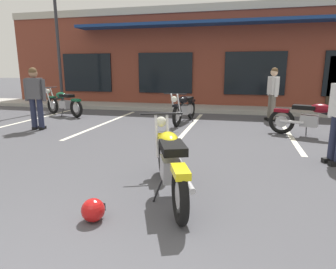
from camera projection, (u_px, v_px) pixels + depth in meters
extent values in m
plane|color=#47474C|center=(153.00, 167.00, 5.01)|extent=(80.00, 80.00, 0.00)
cube|color=#A8A59E|center=(205.00, 108.00, 11.88)|extent=(22.00, 1.80, 0.14)
cube|color=brown|center=(215.00, 60.00, 14.95)|extent=(18.52, 6.05, 4.17)
cube|color=#B2AD9E|center=(210.00, 7.00, 11.63)|extent=(18.52, 0.06, 0.30)
cube|color=black|center=(87.00, 73.00, 13.50)|extent=(2.37, 0.06, 1.70)
cube|color=black|center=(165.00, 73.00, 12.62)|extent=(2.37, 0.06, 1.70)
cube|color=black|center=(255.00, 73.00, 11.75)|extent=(2.37, 0.06, 1.70)
cube|color=navy|center=(209.00, 23.00, 11.38)|extent=(11.11, 0.90, 0.12)
cube|color=silver|center=(33.00, 119.00, 9.73)|extent=(0.12, 4.80, 0.01)
cube|color=silver|center=(106.00, 123.00, 9.11)|extent=(0.12, 4.80, 0.01)
cube|color=silver|center=(190.00, 127.00, 8.49)|extent=(0.12, 4.80, 0.01)
cube|color=silver|center=(287.00, 131.00, 7.86)|extent=(0.12, 4.80, 0.01)
torus|color=black|center=(180.00, 196.00, 3.13)|extent=(0.33, 0.63, 0.64)
cylinder|color=#B7B7BC|center=(180.00, 196.00, 3.13)|extent=(0.16, 0.29, 0.29)
torus|color=black|center=(163.00, 157.00, 4.53)|extent=(0.33, 0.63, 0.64)
cylinder|color=#B7B7BC|center=(163.00, 157.00, 4.53)|extent=(0.16, 0.29, 0.29)
cylinder|color=silver|center=(157.00, 135.00, 4.54)|extent=(0.16, 0.32, 0.66)
cylinder|color=silver|center=(168.00, 135.00, 4.56)|extent=(0.16, 0.32, 0.66)
cylinder|color=black|center=(162.00, 114.00, 4.56)|extent=(0.62, 0.28, 0.03)
sphere|color=silver|center=(161.00, 122.00, 4.67)|extent=(0.22, 0.22, 0.17)
cube|color=yellow|center=(163.00, 137.00, 4.50)|extent=(0.27, 0.39, 0.06)
cube|color=#9E9EA3|center=(171.00, 169.00, 3.74)|extent=(0.37, 0.46, 0.28)
cylinder|color=silver|center=(188.00, 182.00, 3.41)|extent=(0.27, 0.54, 0.07)
cylinder|color=black|center=(169.00, 147.00, 3.88)|extent=(0.41, 0.90, 0.26)
ellipsoid|color=yellow|center=(169.00, 140.00, 3.88)|extent=(0.42, 0.54, 0.22)
cube|color=black|center=(173.00, 147.00, 3.53)|extent=(0.45, 0.59, 0.10)
cube|color=yellow|center=(180.00, 172.00, 3.05)|extent=(0.28, 0.39, 0.08)
cylinder|color=black|center=(158.00, 191.00, 3.70)|extent=(0.13, 0.07, 0.29)
torus|color=black|center=(76.00, 108.00, 10.00)|extent=(0.63, 0.35, 0.64)
cylinder|color=#B7B7BC|center=(76.00, 108.00, 10.00)|extent=(0.29, 0.17, 0.29)
torus|color=black|center=(53.00, 105.00, 10.86)|extent=(0.63, 0.35, 0.64)
cylinder|color=#B7B7BC|center=(53.00, 105.00, 10.86)|extent=(0.29, 0.17, 0.29)
cylinder|color=silver|center=(48.00, 96.00, 10.78)|extent=(0.32, 0.17, 0.66)
cylinder|color=silver|center=(53.00, 96.00, 10.92)|extent=(0.32, 0.17, 0.66)
cylinder|color=black|center=(49.00, 87.00, 10.83)|extent=(0.30, 0.62, 0.03)
sphere|color=silver|center=(48.00, 91.00, 10.91)|extent=(0.22, 0.22, 0.17)
cube|color=#0F4C2D|center=(51.00, 97.00, 10.82)|extent=(0.39, 0.27, 0.06)
cube|color=#9E9EA3|center=(65.00, 105.00, 10.36)|extent=(0.46, 0.38, 0.28)
cylinder|color=silver|center=(75.00, 106.00, 10.26)|extent=(0.53, 0.29, 0.07)
cylinder|color=black|center=(61.00, 97.00, 10.43)|extent=(0.89, 0.43, 0.26)
ellipsoid|color=#0F4C2D|center=(61.00, 95.00, 10.42)|extent=(0.54, 0.43, 0.22)
cube|color=black|center=(67.00, 96.00, 10.21)|extent=(0.59, 0.47, 0.10)
cube|color=#0F4C2D|center=(76.00, 100.00, 9.92)|extent=(0.39, 0.29, 0.08)
cylinder|color=black|center=(62.00, 113.00, 10.24)|extent=(0.08, 0.13, 0.29)
torus|color=black|center=(191.00, 109.00, 9.73)|extent=(0.17, 0.65, 0.64)
cylinder|color=#B7B7BC|center=(191.00, 109.00, 9.73)|extent=(0.09, 0.29, 0.29)
torus|color=black|center=(177.00, 116.00, 8.42)|extent=(0.17, 0.65, 0.64)
cylinder|color=#B7B7BC|center=(177.00, 116.00, 8.42)|extent=(0.09, 0.29, 0.29)
cylinder|color=silver|center=(179.00, 105.00, 8.23)|extent=(0.08, 0.33, 0.66)
cylinder|color=silver|center=(173.00, 105.00, 8.29)|extent=(0.08, 0.33, 0.66)
cylinder|color=black|center=(175.00, 94.00, 8.11)|extent=(0.66, 0.11, 0.03)
sphere|color=silver|center=(174.00, 99.00, 8.07)|extent=(0.19, 0.19, 0.17)
cube|color=black|center=(177.00, 106.00, 8.32)|extent=(0.18, 0.37, 0.06)
cube|color=#9E9EA3|center=(185.00, 109.00, 9.13)|extent=(0.29, 0.43, 0.28)
cylinder|color=silver|center=(185.00, 109.00, 9.53)|extent=(0.13, 0.55, 0.07)
cylinder|color=black|center=(184.00, 102.00, 8.90)|extent=(0.17, 0.94, 0.26)
ellipsoid|color=black|center=(183.00, 100.00, 8.86)|extent=(0.31, 0.51, 0.22)
cube|color=black|center=(187.00, 99.00, 9.19)|extent=(0.34, 0.55, 0.10)
cube|color=black|center=(192.00, 101.00, 9.69)|extent=(0.20, 0.38, 0.08)
cylinder|color=black|center=(192.00, 118.00, 9.19)|extent=(0.14, 0.04, 0.29)
torus|color=black|center=(282.00, 121.00, 7.52)|extent=(0.64, 0.31, 0.64)
cylinder|color=#B7B7BC|center=(282.00, 121.00, 7.52)|extent=(0.29, 0.15, 0.29)
cube|color=#9E9EA3|center=(309.00, 121.00, 7.16)|extent=(0.46, 0.36, 0.28)
cylinder|color=silver|center=(292.00, 122.00, 7.25)|extent=(0.54, 0.25, 0.07)
cylinder|color=black|center=(319.00, 112.00, 7.00)|extent=(0.91, 0.37, 0.26)
ellipsoid|color=maroon|center=(321.00, 108.00, 6.97)|extent=(0.54, 0.40, 0.22)
cube|color=black|center=(304.00, 107.00, 7.16)|extent=(0.58, 0.44, 0.10)
cube|color=maroon|center=(282.00, 111.00, 7.47)|extent=(0.39, 0.27, 0.08)
cylinder|color=black|center=(306.00, 130.00, 7.40)|extent=(0.07, 0.13, 0.29)
cube|color=black|center=(271.00, 120.00, 9.39)|extent=(0.26, 0.17, 0.08)
cube|color=black|center=(268.00, 119.00, 9.59)|extent=(0.26, 0.17, 0.08)
cylinder|color=slate|center=(273.00, 107.00, 9.31)|extent=(0.19, 0.19, 0.80)
cylinder|color=slate|center=(270.00, 106.00, 9.50)|extent=(0.19, 0.19, 0.80)
cube|color=silver|center=(273.00, 85.00, 9.26)|extent=(0.33, 0.43, 0.56)
cylinder|color=silver|center=(277.00, 87.00, 9.02)|extent=(0.13, 0.13, 0.58)
cylinder|color=silver|center=(270.00, 86.00, 9.51)|extent=(0.13, 0.13, 0.58)
sphere|color=beige|center=(274.00, 73.00, 9.17)|extent=(0.28, 0.28, 0.22)
sphere|color=brown|center=(275.00, 71.00, 9.16)|extent=(0.27, 0.27, 0.21)
cube|color=black|center=(36.00, 128.00, 8.14)|extent=(0.13, 0.25, 0.08)
cube|color=black|center=(43.00, 128.00, 8.12)|extent=(0.13, 0.25, 0.08)
cylinder|color=#232842|center=(34.00, 113.00, 8.00)|extent=(0.17, 0.17, 0.80)
cylinder|color=#232842|center=(40.00, 113.00, 7.98)|extent=(0.17, 0.17, 0.80)
cube|color=#4C4C51|center=(35.00, 89.00, 7.85)|extent=(0.41, 0.27, 0.56)
cylinder|color=#4C4C51|center=(26.00, 90.00, 7.88)|extent=(0.11, 0.11, 0.58)
cylinder|color=#4C4C51|center=(44.00, 90.00, 7.83)|extent=(0.11, 0.11, 0.58)
sphere|color=#A07556|center=(33.00, 73.00, 7.76)|extent=(0.25, 0.25, 0.22)
sphere|color=brown|center=(33.00, 71.00, 7.74)|extent=(0.24, 0.24, 0.21)
cube|color=black|center=(336.00, 164.00, 5.07)|extent=(0.26, 0.17, 0.08)
cube|color=black|center=(329.00, 160.00, 5.26)|extent=(0.26, 0.17, 0.08)
cylinder|color=#232842|center=(334.00, 137.00, 5.18)|extent=(0.19, 0.19, 0.80)
cylinder|color=silver|center=(333.00, 101.00, 5.18)|extent=(0.13, 0.13, 0.58)
sphere|color=#B71414|center=(93.00, 210.00, 3.22)|extent=(0.26, 0.26, 0.26)
cube|color=black|center=(98.00, 206.00, 3.32)|extent=(0.18, 0.03, 0.09)
cylinder|color=#2D2D33|center=(58.00, 45.00, 11.66)|extent=(0.12, 0.12, 5.13)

